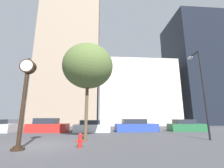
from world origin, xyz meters
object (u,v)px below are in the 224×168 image
at_px(car_green, 186,126).
at_px(bare_tree, 88,66).
at_px(car_blue, 136,126).
at_px(car_white, 91,127).
at_px(street_clock, 25,91).
at_px(street_lamp_right, 199,79).
at_px(car_red, 48,126).
at_px(fire_hydrant_near, 80,140).

distance_m(car_green, bare_tree, 13.58).
bearing_deg(car_blue, car_green, -3.10).
bearing_deg(car_white, street_clock, -111.87).
bearing_deg(street_lamp_right, bare_tree, 178.78).
xyz_separation_m(street_clock, car_white, (3.10, 9.09, -2.44)).
distance_m(car_red, car_green, 15.78).
xyz_separation_m(car_white, bare_tree, (-0.04, -6.05, 4.99)).
bearing_deg(street_clock, car_red, 100.38).
height_order(street_clock, car_blue, street_clock).
xyz_separation_m(fire_hydrant_near, street_lamp_right, (9.01, 2.43, 4.20)).
bearing_deg(car_blue, car_red, 177.10).
bearing_deg(car_white, bare_tree, -93.45).
bearing_deg(street_lamp_right, car_white, 145.06).
relative_size(street_clock, street_lamp_right, 0.70).
bearing_deg(street_clock, bare_tree, 44.85).
xyz_separation_m(car_blue, street_lamp_right, (3.89, -6.37, 4.00)).
bearing_deg(bare_tree, fire_hydrant_near, -90.77).
xyz_separation_m(street_lamp_right, bare_tree, (-8.98, 0.19, 0.95)).
bearing_deg(fire_hydrant_near, bare_tree, 89.23).
distance_m(street_clock, car_white, 9.91).
distance_m(car_white, fire_hydrant_near, 8.68).
bearing_deg(bare_tree, car_white, 89.62).
bearing_deg(bare_tree, street_clock, -135.15).
relative_size(street_clock, car_blue, 1.01).
bearing_deg(street_lamp_right, street_clock, -166.69).
height_order(street_lamp_right, bare_tree, bare_tree).
height_order(car_red, street_lamp_right, street_lamp_right).
relative_size(street_clock, fire_hydrant_near, 6.52).
relative_size(car_red, car_blue, 0.89).
height_order(fire_hydrant_near, street_lamp_right, street_lamp_right).
height_order(fire_hydrant_near, bare_tree, bare_tree).
bearing_deg(fire_hydrant_near, car_white, 89.50).
xyz_separation_m(car_green, street_lamp_right, (-2.06, -6.35, 4.01)).
relative_size(car_red, bare_tree, 0.59).
bearing_deg(street_clock, car_white, 71.20).
bearing_deg(fire_hydrant_near, car_red, 118.15).
relative_size(car_white, car_green, 1.01).
bearing_deg(car_green, car_white, -176.86).
relative_size(car_blue, street_lamp_right, 0.69).
distance_m(street_clock, street_lamp_right, 12.47).
xyz_separation_m(car_red, car_blue, (9.84, -0.00, -0.04)).
distance_m(car_white, street_lamp_right, 11.63).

